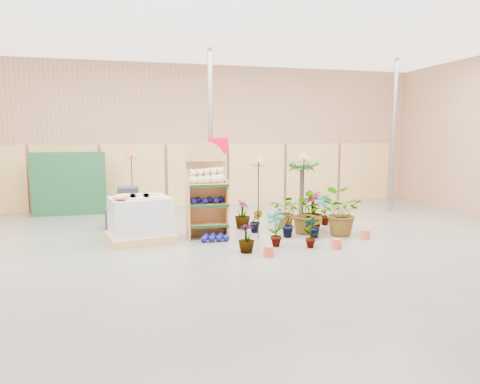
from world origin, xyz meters
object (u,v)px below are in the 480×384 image
Objects in this scene: bird_table_front at (258,161)px; potted_plant_2 at (303,213)px; display_shelf at (206,193)px; pallet_stack at (140,219)px.

potted_plant_2 is (1.19, 0.30, -1.24)m from bird_table_front.
display_shelf is 1.15× the size of bird_table_front.
display_shelf is 2.31m from potted_plant_2.
display_shelf is 1.54m from pallet_stack.
display_shelf is at bearing -7.97° from pallet_stack.
pallet_stack reaches higher than potted_plant_2.
potted_plant_2 is (3.70, -0.15, -0.00)m from pallet_stack.
potted_plant_2 is at bearing 14.29° from bird_table_front.
display_shelf reaches higher than pallet_stack.
display_shelf is 2.23× the size of potted_plant_2.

